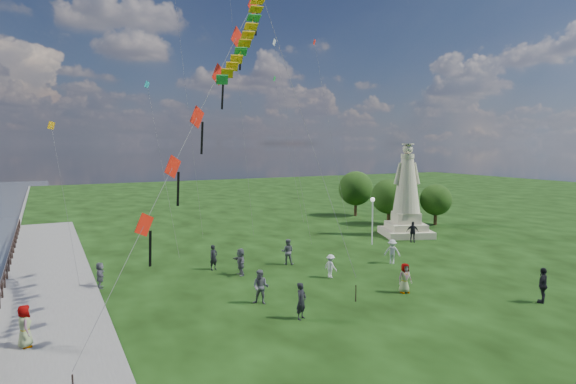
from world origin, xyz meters
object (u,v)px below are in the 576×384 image
person_3 (543,285)px  person_9 (413,232)px  person_7 (288,252)px  person_4 (405,278)px  person_1 (261,287)px  person_10 (25,329)px  person_0 (301,301)px  lamppost (373,211)px  statue (406,201)px  person_5 (100,275)px  person_11 (240,262)px  person_8 (392,252)px  person_6 (214,257)px  person_2 (331,266)px

person_3 → person_9: person_3 is taller
person_9 → person_7: bearing=-139.3°
person_4 → person_1: bearing=173.9°
person_1 → person_10: (-10.84, -0.74, -0.03)m
person_0 → lamppost: bearing=12.3°
statue → person_5: statue is taller
person_9 → person_11: 17.19m
person_7 → person_8: 7.35m
person_3 → person_4: size_ratio=1.12×
person_1 → person_8: size_ratio=1.07×
person_6 → person_9: (18.04, 0.96, 0.05)m
person_0 → person_5: person_0 is taller
person_0 → person_2: 7.47m
person_4 → person_7: 9.23m
lamppost → person_4: 13.21m
person_5 → person_11: person_11 is taller
person_5 → person_6: 7.25m
lamppost → person_2: bearing=-140.7°
person_4 → person_10: bearing=-176.1°
lamppost → person_7: 9.87m
statue → person_5: (-26.67, -4.39, -2.41)m
statue → person_2: statue is taller
person_4 → person_11: bearing=139.7°
person_0 → person_4: bearing=-22.8°
person_1 → person_5: size_ratio=1.20×
person_2 → person_4: (2.07, -4.54, 0.11)m
person_8 → person_6: bearing=-157.0°
person_5 → person_6: size_ratio=0.91×
statue → person_11: statue is taller
person_7 → person_9: 13.13m
person_4 → person_11: person_11 is taller
person_2 → person_4: size_ratio=0.87×
person_3 → person_7: bearing=-87.8°
person_0 → person_6: 10.67m
person_1 → person_3: (13.36, -6.60, 0.04)m
statue → person_11: bearing=-141.6°
statue → person_6: (-19.48, -3.49, -2.34)m
person_3 → person_8: (-1.68, 10.23, -0.10)m
lamppost → person_6: bearing=-173.2°
person_2 → person_7: 4.31m
person_3 → person_7: 15.77m
statue → person_6: statue is taller
person_2 → statue: bearing=-73.5°
person_5 → person_10: person_10 is taller
person_10 → person_0: bearing=-108.2°
person_7 → person_8: person_7 is taller
statue → person_7: bearing=-141.3°
person_6 → person_7: person_7 is taller
person_2 → person_0: bearing=120.9°
person_10 → person_7: bearing=-72.5°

